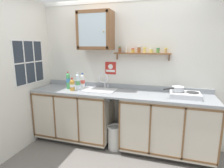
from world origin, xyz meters
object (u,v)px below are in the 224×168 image
hot_plate_stove (185,95)px  bottle_water_clear_2 (78,82)px  wall_cabinet (96,31)px  warning_sign (111,68)px  bottle_opaque_white_1 (83,81)px  bottle_juice_amber_3 (72,85)px  sink (100,92)px  trash_bin (115,137)px  bottle_soda_green_0 (68,81)px  saucepan (178,89)px  mug (83,85)px

hot_plate_stove → bottle_water_clear_2: 1.75m
wall_cabinet → warning_sign: (0.21, 0.16, -0.64)m
bottle_opaque_white_1 → bottle_juice_amber_3: bottle_opaque_white_1 is taller
sink → trash_bin: bearing=-25.6°
bottle_opaque_white_1 → warning_sign: 0.55m
bottle_juice_amber_3 → bottle_opaque_white_1: bearing=62.8°
sink → bottle_water_clear_2: 0.42m
bottle_soda_green_0 → warning_sign: 0.79m
hot_plate_stove → sink: bearing=178.6°
saucepan → wall_cabinet: (-1.36, 0.12, 0.88)m
bottle_opaque_white_1 → bottle_juice_amber_3: bearing=-117.2°
bottle_opaque_white_1 → bottle_water_clear_2: bearing=-105.2°
saucepan → bottle_soda_green_0: bottle_soda_green_0 is taller
mug → wall_cabinet: 0.98m
bottle_opaque_white_1 → saucepan: bearing=-1.9°
bottle_opaque_white_1 → wall_cabinet: size_ratio=0.44×
saucepan → bottle_juice_amber_3: bearing=-175.2°
wall_cabinet → warning_sign: bearing=36.0°
wall_cabinet → trash_bin: size_ratio=1.57×
wall_cabinet → warning_sign: size_ratio=2.85×
warning_sign → hot_plate_stove: bearing=-13.2°
bottle_water_clear_2 → wall_cabinet: (0.27, 0.19, 0.86)m
warning_sign → bottle_water_clear_2: bearing=-144.6°
bottle_soda_green_0 → warning_sign: bearing=24.7°
mug → trash_bin: size_ratio=0.29×
saucepan → bottle_water_clear_2: bottle_water_clear_2 is taller
hot_plate_stove → bottle_juice_amber_3: size_ratio=1.98×
wall_cabinet → trash_bin: bearing=-31.7°
bottle_opaque_white_1 → wall_cabinet: 0.90m
bottle_opaque_white_1 → trash_bin: (0.66, -0.19, -0.88)m
saucepan → warning_sign: 1.20m
bottle_juice_amber_3 → trash_bin: bearing=0.4°
mug → wall_cabinet: wall_cabinet is taller
bottle_juice_amber_3 → mug: 0.23m
wall_cabinet → bottle_opaque_white_1: bearing=-164.7°
bottle_juice_amber_3 → bottle_soda_green_0: bearing=142.5°
sink → hot_plate_stove: size_ratio=1.26×
sink → saucepan: (1.26, -0.01, 0.14)m
bottle_opaque_white_1 → mug: bottle_opaque_white_1 is taller
bottle_soda_green_0 → sink: bearing=5.3°
bottle_soda_green_0 → trash_bin: bearing=-6.3°
saucepan → hot_plate_stove: bearing=-10.5°
mug → bottle_water_clear_2: bearing=-103.2°
hot_plate_stove → bottle_water_clear_2: (-1.74, -0.05, 0.10)m
warning_sign → trash_bin: (0.20, -0.41, -1.11)m
bottle_water_clear_2 → bottle_juice_amber_3: 0.11m
bottle_opaque_white_1 → trash_bin: bottle_opaque_white_1 is taller
saucepan → mug: 1.60m
saucepan → wall_cabinet: size_ratio=0.48×
sink → bottle_soda_green_0: bearing=-174.7°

